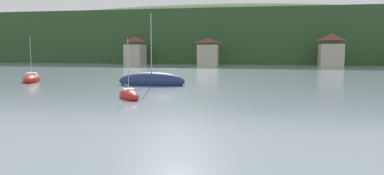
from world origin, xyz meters
TOP-DOWN VIEW (x-y plane):
  - wooded_hillside at (-9.33, 170.99)m, footprint 352.00×73.62m
  - shore_building_west at (-29.91, 123.80)m, footprint 4.68×6.26m
  - shore_building_westcentral at (-9.97, 122.52)m, footprint 5.34×3.56m
  - shore_building_central at (19.94, 123.60)m, footprint 5.46×5.84m
  - sailboat_far_1 at (-9.18, 72.53)m, footprint 8.08×2.62m
  - sailboat_far_3 at (-26.01, 73.87)m, footprint 3.96×5.82m
  - sailboat_mid_4 at (-7.79, 61.47)m, footprint 3.47×4.01m

SIDE VIEW (x-z plane):
  - sailboat_mid_4 at x=-7.79m, z-range -2.52..3.05m
  - sailboat_far_3 at x=-26.01m, z-range -2.77..3.49m
  - sailboat_far_1 at x=-9.18m, z-range -4.00..4.98m
  - shore_building_westcentral at x=-9.97m, z-range -0.10..6.84m
  - shore_building_west at x=-29.91m, z-range -0.11..7.45m
  - shore_building_central at x=19.94m, z-range -0.11..7.88m
  - wooded_hillside at x=-9.33m, z-range -10.43..23.29m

